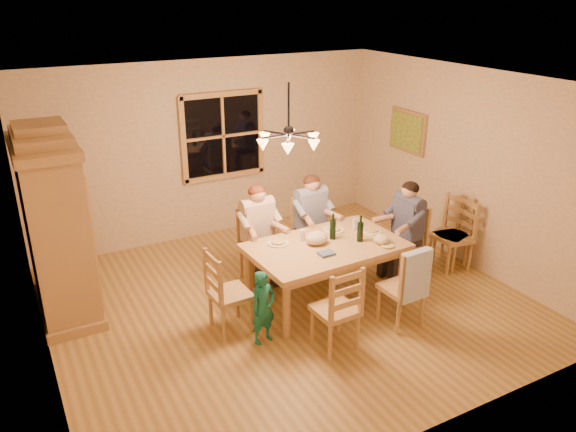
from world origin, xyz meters
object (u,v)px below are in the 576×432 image
chair_near_right (401,299)px  adult_woman (258,222)px  chair_far_left (259,259)px  wine_bottle_b (360,229)px  wine_bottle_a (333,226)px  dining_table (326,252)px  chair_near_left (335,322)px  chair_spare_back (452,247)px  chair_spare_front (448,245)px  armoire (57,230)px  chandelier (289,139)px  adult_plaid_man (312,210)px  chair_far_right (311,246)px  adult_slate_man (407,218)px  chair_end_right (404,255)px  chair_end_left (231,306)px  child (263,308)px

chair_near_right → adult_woman: 2.05m
chair_far_left → wine_bottle_b: wine_bottle_b is taller
adult_woman → wine_bottle_a: bearing=128.9°
chair_near_right → dining_table: bearing=117.9°
chair_near_left → chair_spare_back: same height
chair_far_left → chair_spare_front: size_ratio=1.00×
armoire → chair_near_right: 4.04m
chair_near_left → adult_woman: bearing=90.0°
chandelier → chair_near_right: chandelier is taller
armoire → chair_near_left: size_ratio=2.32×
adult_plaid_man → wine_bottle_a: size_ratio=2.65×
chair_far_right → adult_woman: (-0.82, -0.03, 0.54)m
adult_slate_man → chair_spare_front: (0.74, -0.06, -0.54)m
adult_woman → adult_slate_man: same height
chandelier → chair_far_right: (0.75, 0.74, -1.77)m
chair_far_right → chair_end_right: bearing=136.6°
chair_end_left → adult_plaid_man: size_ratio=1.13×
chair_spare_front → adult_plaid_man: bearing=44.2°
chair_far_right → chair_near_right: size_ratio=1.00×
chair_near_left → wine_bottle_b: bearing=40.4°
chair_near_left → chair_end_left: size_ratio=1.00×
adult_slate_man → dining_table: bearing=90.0°
chair_near_right → wine_bottle_b: size_ratio=3.00×
chair_near_left → chair_far_left: bearing=90.0°
chair_near_left → chair_spare_back: size_ratio=1.00×
chair_end_left → adult_woman: (0.79, 0.91, 0.54)m
chandelier → wine_bottle_b: 1.45m
chair_far_right → chair_spare_back: (1.70, -0.97, 0.00)m
dining_table → chair_far_right: (0.32, 0.89, -0.36)m
chair_spare_front → chair_spare_back: bearing=162.1°
adult_plaid_man → wine_bottle_b: (0.09, -1.00, 0.08)m
chair_near_left → chair_near_right: bearing=-0.0°
child → chair_near_left: bearing=-46.9°
dining_table → chair_spare_back: (2.02, -0.09, -0.36)m
chair_end_left → chair_spare_front: same height
wine_bottle_b → child: bearing=-167.3°
chair_far_right → adult_plaid_man: bearing=-92.3°
chair_near_left → chandelier: bearing=87.8°
chair_end_right → adult_plaid_man: 1.38m
chandelier → adult_slate_man: chandelier is taller
armoire → chair_far_left: (2.35, -0.42, -0.75)m
armoire → chair_far_left: 2.51m
chair_end_left → chair_near_right: bearing=63.4°
chair_near_right → child: size_ratio=1.17×
chair_far_right → chair_spare_front: same height
dining_table → chandelier: bearing=160.5°
adult_plaid_man → wine_bottle_b: size_ratio=2.65×
chair_spare_front → wine_bottle_b: bearing=75.7°
adult_slate_man → chair_spare_back: 0.92m
chair_near_right → child: bearing=162.9°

